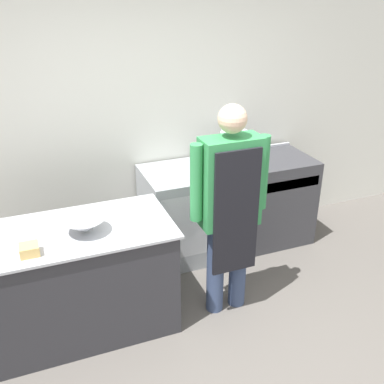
{
  "coord_description": "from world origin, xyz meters",
  "views": [
    {
      "loc": [
        -1.11,
        -1.91,
        2.48
      ],
      "look_at": [
        0.09,
        1.14,
        0.95
      ],
      "focal_mm": 42.0,
      "sensor_mm": 36.0,
      "label": 1
    }
  ],
  "objects_px": {
    "mixing_bowl": "(84,225)",
    "plastic_tub": "(29,250)",
    "person_cook": "(230,202)",
    "stock_pot": "(235,144)",
    "fridge_unit": "(175,215)",
    "stove": "(258,200)"
  },
  "relations": [
    {
      "from": "person_cook",
      "to": "stock_pot",
      "type": "bearing_deg",
      "value": 61.79
    },
    {
      "from": "stove",
      "to": "stock_pot",
      "type": "distance_m",
      "value": 0.66
    },
    {
      "from": "stove",
      "to": "person_cook",
      "type": "distance_m",
      "value": 1.29
    },
    {
      "from": "plastic_tub",
      "to": "mixing_bowl",
      "type": "bearing_deg",
      "value": 22.25
    },
    {
      "from": "plastic_tub",
      "to": "stock_pot",
      "type": "distance_m",
      "value": 2.24
    },
    {
      "from": "mixing_bowl",
      "to": "fridge_unit",
      "type": "bearing_deg",
      "value": 38.87
    },
    {
      "from": "fridge_unit",
      "to": "person_cook",
      "type": "bearing_deg",
      "value": -82.11
    },
    {
      "from": "fridge_unit",
      "to": "person_cook",
      "type": "distance_m",
      "value": 1.05
    },
    {
      "from": "fridge_unit",
      "to": "plastic_tub",
      "type": "bearing_deg",
      "value": -145.29
    },
    {
      "from": "fridge_unit",
      "to": "person_cook",
      "type": "xyz_separation_m",
      "value": [
        0.12,
        -0.9,
        0.54
      ]
    },
    {
      "from": "mixing_bowl",
      "to": "plastic_tub",
      "type": "height_order",
      "value": "mixing_bowl"
    },
    {
      "from": "person_cook",
      "to": "stock_pot",
      "type": "xyz_separation_m",
      "value": [
        0.54,
        1.0,
        0.07
      ]
    },
    {
      "from": "person_cook",
      "to": "stock_pot",
      "type": "distance_m",
      "value": 1.14
    },
    {
      "from": "stock_pot",
      "to": "plastic_tub",
      "type": "bearing_deg",
      "value": -152.82
    },
    {
      "from": "plastic_tub",
      "to": "stock_pot",
      "type": "relative_size",
      "value": 0.42
    },
    {
      "from": "plastic_tub",
      "to": "fridge_unit",
      "type": "bearing_deg",
      "value": 34.71
    },
    {
      "from": "stock_pot",
      "to": "fridge_unit",
      "type": "bearing_deg",
      "value": -171.27
    },
    {
      "from": "person_cook",
      "to": "plastic_tub",
      "type": "xyz_separation_m",
      "value": [
        -1.45,
        -0.02,
        -0.08
      ]
    },
    {
      "from": "person_cook",
      "to": "stock_pot",
      "type": "height_order",
      "value": "person_cook"
    },
    {
      "from": "plastic_tub",
      "to": "stock_pot",
      "type": "height_order",
      "value": "stock_pot"
    },
    {
      "from": "fridge_unit",
      "to": "stock_pot",
      "type": "bearing_deg",
      "value": 8.73
    },
    {
      "from": "stove",
      "to": "fridge_unit",
      "type": "xyz_separation_m",
      "value": [
        -0.89,
        0.01,
        -0.01
      ]
    }
  ]
}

